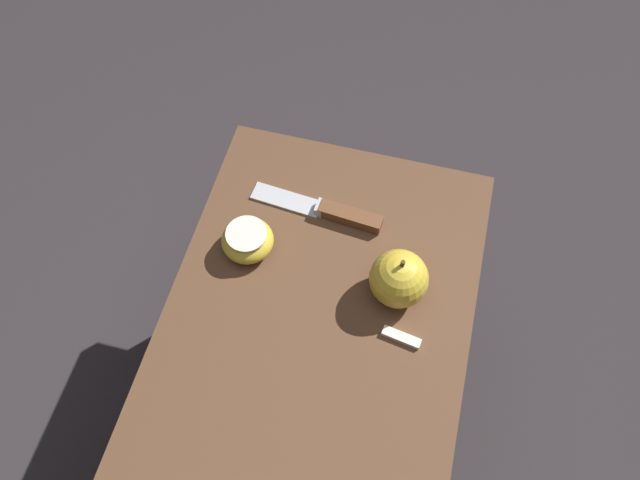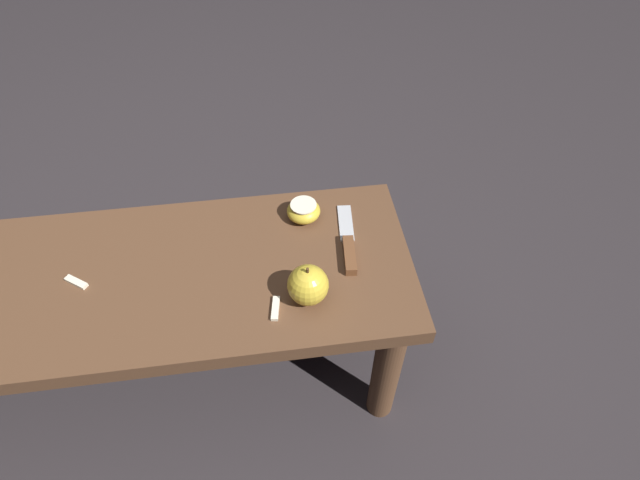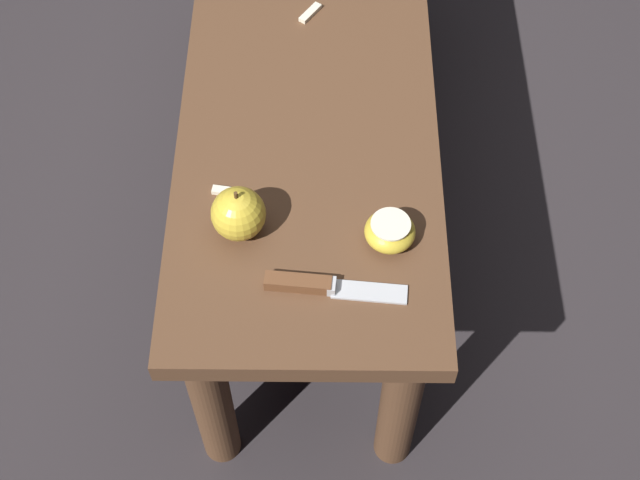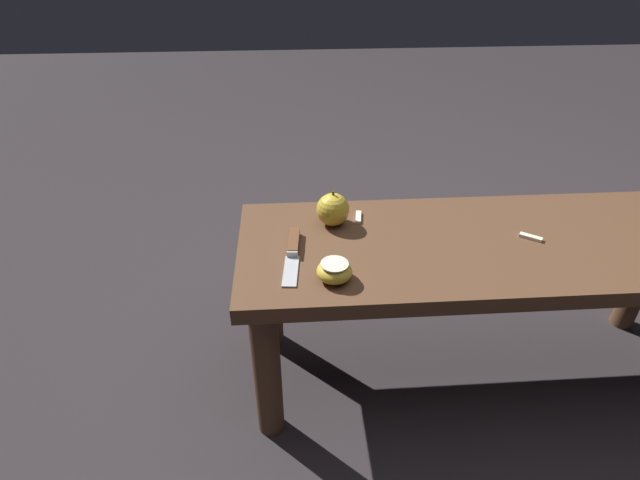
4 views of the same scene
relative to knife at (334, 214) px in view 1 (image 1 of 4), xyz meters
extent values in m
cylinder|color=brown|center=(-0.07, -0.14, -0.26)|extent=(0.07, 0.07, 0.42)
cylinder|color=brown|center=(-0.07, 0.17, -0.26)|extent=(0.07, 0.07, 0.42)
cube|color=#B7BABF|center=(-0.01, -0.08, -0.01)|extent=(0.04, 0.11, 0.00)
cube|color=#B7BABF|center=(0.00, -0.02, 0.00)|extent=(0.03, 0.01, 0.02)
cube|color=brown|center=(0.00, 0.03, 0.00)|extent=(0.03, 0.10, 0.02)
sphere|color=gold|center=(0.10, 0.12, 0.03)|extent=(0.08, 0.08, 0.08)
cylinder|color=#4C3319|center=(0.10, 0.12, 0.08)|extent=(0.01, 0.01, 0.01)
ellipsoid|color=gold|center=(0.09, -0.11, 0.01)|extent=(0.08, 0.08, 0.04)
cylinder|color=silver|center=(0.09, -0.11, 0.03)|extent=(0.06, 0.06, 0.00)
cube|color=silver|center=(0.17, 0.14, 0.00)|extent=(0.02, 0.06, 0.01)
camera|label=1|loc=(0.49, 0.10, 0.82)|focal=35.00mm
camera|label=2|loc=(0.16, 0.71, 0.83)|focal=28.00mm
camera|label=3|loc=(-0.67, -0.01, 1.13)|focal=50.00mm
camera|label=4|loc=(0.00, -0.97, 0.67)|focal=28.00mm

